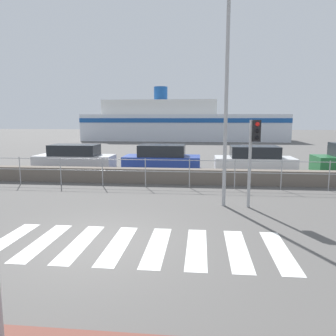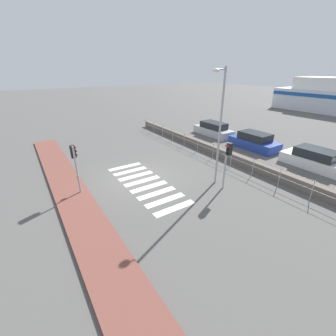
% 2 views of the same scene
% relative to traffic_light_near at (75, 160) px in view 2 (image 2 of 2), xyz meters
% --- Properties ---
extents(ground_plane, '(160.00, 160.00, 0.00)m').
position_rel_traffic_light_near_xyz_m(ground_plane, '(0.16, 3.61, -2.04)').
color(ground_plane, '#565451').
extents(sidewalk_brick, '(24.00, 1.80, 0.12)m').
position_rel_traffic_light_near_xyz_m(sidewalk_brick, '(0.16, -0.49, -1.98)').
color(sidewalk_brick, brown).
rests_on(sidewalk_brick, ground_plane).
extents(crosswalk, '(6.75, 2.40, 0.01)m').
position_rel_traffic_light_near_xyz_m(crosswalk, '(1.08, 3.61, -2.03)').
color(crosswalk, silver).
rests_on(crosswalk, ground_plane).
extents(seawall, '(24.85, 0.55, 0.65)m').
position_rel_traffic_light_near_xyz_m(seawall, '(0.16, 10.96, -1.71)').
color(seawall, '#6B6056').
rests_on(seawall, ground_plane).
extents(harbor_fence, '(22.41, 0.04, 1.21)m').
position_rel_traffic_light_near_xyz_m(harbor_fence, '(0.16, 10.08, -1.24)').
color(harbor_fence, '#9EA0A3').
rests_on(harbor_fence, ground_plane).
extents(traffic_light_near, '(0.34, 0.32, 2.82)m').
position_rel_traffic_light_near_xyz_m(traffic_light_near, '(0.00, 0.00, 0.00)').
color(traffic_light_near, '#9EA0A3').
rests_on(traffic_light_near, ground_plane).
extents(traffic_light_far, '(0.34, 0.32, 2.83)m').
position_rel_traffic_light_near_xyz_m(traffic_light_far, '(4.16, 7.20, 0.04)').
color(traffic_light_far, '#9EA0A3').
rests_on(traffic_light_far, ground_plane).
extents(streetlamp, '(0.32, 0.93, 6.63)m').
position_rel_traffic_light_near_xyz_m(streetlamp, '(3.26, 7.20, 2.00)').
color(streetlamp, '#9EA0A3').
rests_on(streetlamp, ground_plane).
extents(parked_car_silver, '(4.52, 1.73, 1.38)m').
position_rel_traffic_light_near_xyz_m(parked_car_silver, '(-4.83, 14.90, -1.45)').
color(parked_car_silver, '#BCBCC1').
rests_on(parked_car_silver, ground_plane).
extents(parked_car_blue, '(4.29, 1.87, 1.41)m').
position_rel_traffic_light_near_xyz_m(parked_car_blue, '(0.29, 14.90, -1.44)').
color(parked_car_blue, '#233D9E').
rests_on(parked_car_blue, ground_plane).
extents(parked_car_white, '(4.30, 1.86, 1.38)m').
position_rel_traffic_light_near_xyz_m(parked_car_white, '(5.42, 14.90, -1.45)').
color(parked_car_white, silver).
rests_on(parked_car_white, ground_plane).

